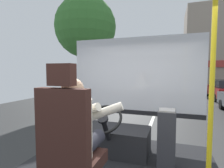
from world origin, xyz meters
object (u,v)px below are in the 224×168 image
object	(u,v)px
steering_console	(114,139)
handrail_pole	(211,102)
fare_box	(166,139)
bus_driver	(76,127)
driver_seat	(70,150)

from	to	relation	value
steering_console	handrail_pole	bearing A→B (deg)	-33.97
steering_console	fare_box	size ratio (longest dim) A/B	1.38
bus_driver	steering_console	distance (m)	1.27
driver_seat	fare_box	size ratio (longest dim) A/B	1.71
driver_seat	handrail_pole	size ratio (longest dim) A/B	0.67
driver_seat	steering_console	bearing A→B (deg)	90.00
steering_console	fare_box	bearing A→B (deg)	-13.58
steering_console	handrail_pole	size ratio (longest dim) A/B	0.54
handrail_pole	fare_box	size ratio (longest dim) A/B	2.56
driver_seat	handrail_pole	xyz separation A→B (m)	(1.19, 0.46, 0.43)
steering_console	fare_box	world-z (taller)	steering_console
driver_seat	bus_driver	size ratio (longest dim) A/B	1.70
driver_seat	bus_driver	distance (m)	0.21
bus_driver	fare_box	world-z (taller)	bus_driver
bus_driver	steering_console	world-z (taller)	bus_driver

